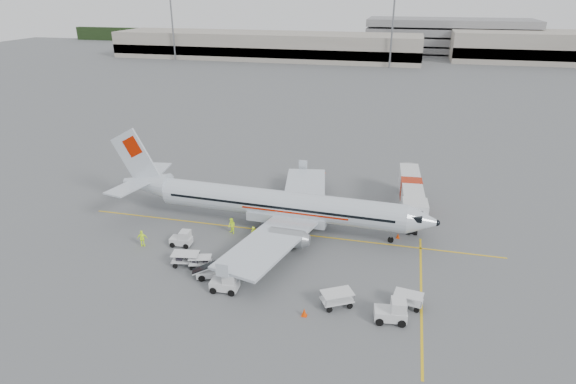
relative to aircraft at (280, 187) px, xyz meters
name	(u,v)px	position (x,y,z in m)	size (l,w,h in m)	color
ground	(283,232)	(0.58, -0.96, -4.75)	(360.00, 360.00, 0.00)	#56595B
stripe_lead	(283,232)	(0.58, -0.96, -4.74)	(44.00, 0.20, 0.01)	yellow
stripe_cross	(421,294)	(14.58, -8.96, -4.74)	(0.20, 20.00, 0.01)	yellow
terminal_west	(265,46)	(-39.42, 129.04, -0.25)	(110.00, 22.00, 9.00)	gray
parking_garage	(449,35)	(25.58, 159.04, 2.25)	(62.00, 24.00, 14.00)	slate
treeline	(385,40)	(0.58, 174.04, -1.75)	(300.00, 3.00, 6.00)	black
mast_west	(173,28)	(-69.42, 117.04, 6.25)	(3.20, 1.20, 22.00)	slate
mast_center	(392,32)	(5.58, 117.04, 6.25)	(3.20, 1.20, 22.00)	slate
aircraft	(280,187)	(0.00, 0.00, 0.00)	(34.44, 26.99, 9.49)	silver
jet_bridge	(410,196)	(13.28, 7.28, -2.75)	(2.86, 15.23, 4.00)	silver
belt_loader	(215,264)	(-3.20, -10.48, -3.53)	(4.50, 1.69, 2.44)	silver
tug_fore	(391,310)	(12.18, -13.09, -3.80)	(2.46, 1.41, 1.90)	silver
tug_mid	(224,281)	(-1.64, -12.35, -3.84)	(2.35, 1.34, 1.81)	silver
tug_aft	(181,238)	(-8.65, -6.05, -3.94)	(2.09, 1.20, 1.61)	silver
cart_loaded_a	(200,262)	(-5.15, -9.37, -4.21)	(2.04, 1.21, 1.07)	silver
cart_loaded_b	(186,259)	(-6.59, -9.39, -4.11)	(2.43, 1.44, 1.27)	silver
cart_empty_a	(337,299)	(7.91, -12.19, -4.09)	(2.51, 1.48, 1.31)	silver
cart_empty_b	(408,300)	(13.49, -10.87, -4.16)	(2.27, 1.34, 1.18)	silver
cone_nose	(398,236)	(12.31, 0.67, -4.46)	(0.35, 0.35, 0.57)	#FB3E01
cone_port	(324,171)	(1.70, 17.46, -4.47)	(0.33, 0.33, 0.55)	#FB3E01
cone_stbd	(304,312)	(5.63, -14.10, -4.40)	(0.43, 0.43, 0.70)	#FB3E01
crew_a	(254,235)	(-1.79, -3.72, -3.88)	(0.63, 0.41, 1.72)	#D4F724
crew_b	(232,226)	(-4.60, -2.46, -3.88)	(0.84, 0.65, 1.73)	#D4F724
crew_c	(254,257)	(-0.39, -7.97, -3.87)	(1.13, 0.65, 1.76)	#D4F724
crew_d	(142,238)	(-12.27, -7.14, -3.88)	(1.02, 0.42, 1.73)	#D4F724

